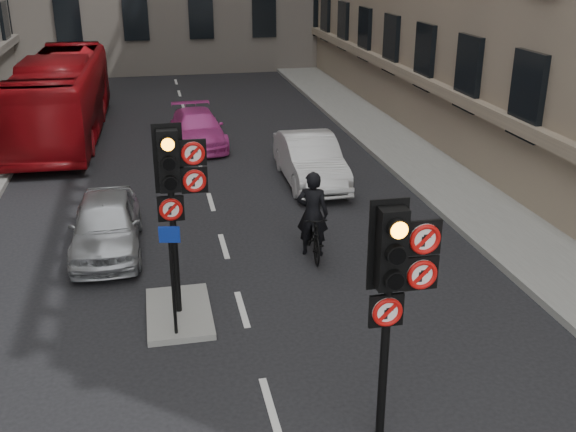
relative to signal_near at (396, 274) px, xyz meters
name	(u,v)px	position (x,y,z in m)	size (l,w,h in m)	color
pavement_right	(442,171)	(5.71, 11.01, -2.50)	(3.00, 50.00, 0.16)	gray
centre_island	(179,313)	(-2.69, 4.01, -2.52)	(1.20, 2.00, 0.12)	gray
signal_near	(396,274)	(0.00, 0.00, 0.00)	(0.91, 0.40, 3.58)	black
signal_far	(175,180)	(-2.60, 4.00, 0.12)	(0.91, 0.40, 3.58)	black
car_silver	(106,224)	(-4.10, 7.32, -1.93)	(1.53, 3.81, 1.30)	#ABAEB3
car_white	(310,160)	(1.56, 11.06, -1.88)	(1.49, 4.27, 1.41)	silver
car_pink	(198,128)	(-1.33, 15.82, -1.99)	(1.66, 4.09, 1.19)	#CD3C9B
bus_red	(62,97)	(-5.99, 17.97, -1.11)	(2.47, 10.57, 2.94)	maroon
motorcycle	(313,233)	(0.43, 6.12, -2.05)	(0.50, 1.77, 1.07)	black
motorcyclist	(312,214)	(0.43, 6.20, -1.60)	(0.71, 0.47, 1.96)	black
info_sign	(172,266)	(-2.78, 3.19, -1.13)	(0.36, 0.14, 2.07)	black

